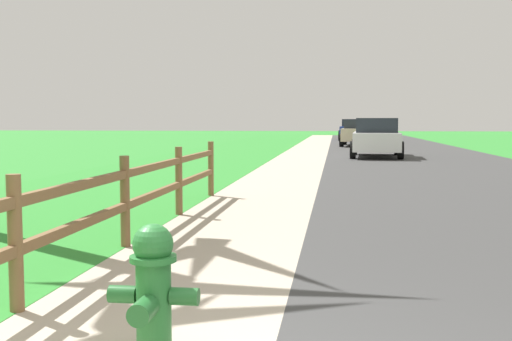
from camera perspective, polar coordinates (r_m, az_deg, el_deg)
ground_plane at (r=27.60m, az=6.54°, el=1.53°), size 120.00×120.00×0.00m
road_asphalt at (r=29.76m, az=13.35°, el=1.66°), size 7.00×66.00×0.01m
curb_concrete at (r=29.79m, az=0.82°, el=1.79°), size 6.00×66.00×0.01m
grass_verge at (r=30.00m, az=-2.03°, el=1.81°), size 5.00×66.00×0.00m
fire_hydrant at (r=3.85m, az=-9.39°, el=-10.81°), size 0.55×0.46×0.84m
rail_fence at (r=7.31m, az=-11.88°, el=-2.12°), size 0.11×9.99×1.05m
parked_suv_white at (r=25.46m, az=10.92°, el=2.99°), size 2.17×4.76×1.55m
parked_car_beige at (r=36.43m, az=9.48°, el=3.46°), size 2.41×5.02×1.49m
parked_car_blue at (r=47.02m, az=8.93°, el=3.74°), size 2.32×4.71×1.56m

